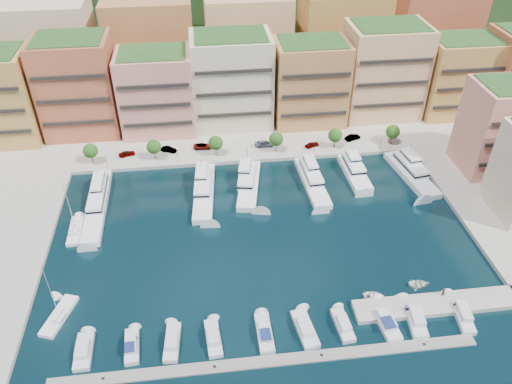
% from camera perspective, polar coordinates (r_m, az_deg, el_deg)
% --- Properties ---
extents(ground, '(400.00, 400.00, 0.00)m').
position_cam_1_polar(ground, '(107.78, 0.78, -5.49)').
color(ground, black).
rests_on(ground, ground).
extents(north_quay, '(220.00, 64.00, 2.00)m').
position_cam_1_polar(north_quay, '(158.89, -2.22, 9.64)').
color(north_quay, '#9E998E').
rests_on(north_quay, ground).
extents(hillside, '(240.00, 40.00, 58.00)m').
position_cam_1_polar(hillside, '(202.67, -3.49, 15.79)').
color(hillside, '#203716').
rests_on(hillside, ground).
extents(south_pontoon, '(72.00, 2.20, 0.35)m').
position_cam_1_polar(south_pontoon, '(87.89, 1.45, -18.84)').
color(south_pontoon, gray).
rests_on(south_pontoon, ground).
extents(finger_pier, '(32.00, 5.00, 2.00)m').
position_cam_1_polar(finger_pier, '(100.96, 20.08, -12.13)').
color(finger_pier, '#9E998E').
rests_on(finger_pier, ground).
extents(apartment_1, '(20.00, 16.50, 26.80)m').
position_cam_1_polar(apartment_1, '(147.01, -19.67, 11.34)').
color(apartment_1, '#B15F3B').
rests_on(apartment_1, north_quay).
extents(apartment_2, '(20.00, 15.50, 22.80)m').
position_cam_1_polar(apartment_2, '(142.79, -11.29, 11.16)').
color(apartment_2, '#E69180').
rests_on(apartment_2, north_quay).
extents(apartment_3, '(22.00, 16.50, 25.80)m').
position_cam_1_polar(apartment_3, '(143.77, -2.79, 12.67)').
color(apartment_3, beige).
rests_on(apartment_3, north_quay).
extents(apartment_4, '(20.00, 15.50, 23.80)m').
position_cam_1_polar(apartment_4, '(145.44, 6.16, 12.37)').
color(apartment_4, tan).
rests_on(apartment_4, north_quay).
extents(apartment_5, '(22.00, 16.50, 26.80)m').
position_cam_1_polar(apartment_5, '(152.80, 14.35, 13.30)').
color(apartment_5, '#EAB27C').
rests_on(apartment_5, north_quay).
extents(apartment_6, '(20.00, 15.50, 22.80)m').
position_cam_1_polar(apartment_6, '(160.89, 22.01, 12.18)').
color(apartment_6, '#C98C49').
rests_on(apartment_6, north_quay).
extents(apartment_east_a, '(18.00, 14.50, 22.80)m').
position_cam_1_polar(apartment_east_a, '(136.95, 26.45, 6.69)').
color(apartment_east_a, '#E69180').
rests_on(apartment_east_a, east_quay).
extents(backblock_0, '(26.00, 18.00, 30.00)m').
position_cam_1_polar(backblock_0, '(168.85, -22.34, 14.60)').
color(backblock_0, beige).
rests_on(backblock_0, north_quay).
extents(backblock_1, '(26.00, 18.00, 30.00)m').
position_cam_1_polar(backblock_1, '(163.63, -11.85, 15.86)').
color(backblock_1, tan).
rests_on(backblock_1, north_quay).
extents(backblock_2, '(26.00, 18.00, 30.00)m').
position_cam_1_polar(backblock_2, '(163.83, -0.93, 16.64)').
color(backblock_2, '#EAB27C').
rests_on(backblock_2, north_quay).
extents(backblock_3, '(26.00, 18.00, 30.00)m').
position_cam_1_polar(backblock_3, '(169.43, 9.67, 16.84)').
color(backblock_3, '#C98C49').
rests_on(backblock_3, north_quay).
extents(backblock_4, '(26.00, 18.00, 30.00)m').
position_cam_1_polar(backblock_4, '(179.92, 19.30, 16.55)').
color(backblock_4, '#B15F3B').
rests_on(backblock_4, north_quay).
extents(tree_0, '(3.80, 3.80, 5.65)m').
position_cam_1_polar(tree_0, '(134.43, -18.40, 4.49)').
color(tree_0, '#473323').
rests_on(tree_0, north_quay).
extents(tree_1, '(3.80, 3.80, 5.65)m').
position_cam_1_polar(tree_1, '(131.92, -11.60, 5.08)').
color(tree_1, '#473323').
rests_on(tree_1, north_quay).
extents(tree_2, '(3.80, 3.80, 5.65)m').
position_cam_1_polar(tree_2, '(131.32, -4.63, 5.61)').
color(tree_2, '#473323').
rests_on(tree_2, north_quay).
extents(tree_3, '(3.80, 3.80, 5.65)m').
position_cam_1_polar(tree_3, '(132.67, 2.32, 6.06)').
color(tree_3, '#473323').
rests_on(tree_3, north_quay).
extents(tree_4, '(3.80, 3.80, 5.65)m').
position_cam_1_polar(tree_4, '(135.90, 9.04, 6.41)').
color(tree_4, '#473323').
rests_on(tree_4, north_quay).
extents(tree_5, '(3.80, 3.80, 5.65)m').
position_cam_1_polar(tree_5, '(140.88, 15.38, 6.66)').
color(tree_5, '#473323').
rests_on(tree_5, north_quay).
extents(lamppost_0, '(0.30, 0.30, 4.20)m').
position_cam_1_polar(lamppost_0, '(132.18, -16.77, 3.78)').
color(lamppost_0, black).
rests_on(lamppost_0, north_quay).
extents(lamppost_1, '(0.30, 0.30, 4.20)m').
position_cam_1_polar(lamppost_1, '(129.99, -8.96, 4.42)').
color(lamppost_1, black).
rests_on(lamppost_1, north_quay).
extents(lamppost_2, '(0.30, 0.30, 4.20)m').
position_cam_1_polar(lamppost_2, '(130.28, -1.03, 4.99)').
color(lamppost_2, black).
rests_on(lamppost_2, north_quay).
extents(lamppost_3, '(0.30, 0.30, 4.20)m').
position_cam_1_polar(lamppost_3, '(133.03, 6.74, 5.45)').
color(lamppost_3, black).
rests_on(lamppost_3, north_quay).
extents(lamppost_4, '(0.30, 0.30, 4.20)m').
position_cam_1_polar(lamppost_4, '(138.08, 14.08, 5.79)').
color(lamppost_4, black).
rests_on(lamppost_4, north_quay).
extents(yacht_0, '(4.56, 27.08, 7.30)m').
position_cam_1_polar(yacht_0, '(121.96, -17.66, -0.99)').
color(yacht_0, white).
rests_on(yacht_0, ground).
extents(yacht_2, '(6.25, 22.91, 7.30)m').
position_cam_1_polar(yacht_2, '(120.86, -5.97, 0.42)').
color(yacht_2, white).
rests_on(yacht_2, ground).
extents(yacht_3, '(7.95, 20.04, 7.30)m').
position_cam_1_polar(yacht_3, '(122.43, -0.86, 1.18)').
color(yacht_3, white).
rests_on(yacht_3, ground).
extents(yacht_4, '(5.36, 21.08, 7.30)m').
position_cam_1_polar(yacht_4, '(124.25, 6.37, 1.46)').
color(yacht_4, white).
rests_on(yacht_4, ground).
extents(yacht_5, '(5.01, 15.92, 7.30)m').
position_cam_1_polar(yacht_5, '(128.94, 11.15, 2.45)').
color(yacht_5, white).
rests_on(yacht_5, ground).
extents(yacht_6, '(7.98, 20.86, 7.30)m').
position_cam_1_polar(yacht_6, '(132.13, 17.23, 2.30)').
color(yacht_6, white).
rests_on(yacht_6, ground).
extents(cruiser_0, '(2.94, 7.46, 2.55)m').
position_cam_1_polar(cruiser_0, '(93.03, -19.09, -16.84)').
color(cruiser_0, silver).
rests_on(cruiser_0, ground).
extents(cruiser_1, '(2.84, 7.23, 2.66)m').
position_cam_1_polar(cruiser_1, '(91.38, -14.01, -16.77)').
color(cruiser_1, silver).
rests_on(cruiser_1, ground).
extents(cruiser_2, '(3.09, 7.98, 2.55)m').
position_cam_1_polar(cruiser_2, '(90.56, -9.55, -16.61)').
color(cruiser_2, silver).
rests_on(cruiser_2, ground).
extents(cruiser_3, '(2.99, 7.83, 2.55)m').
position_cam_1_polar(cruiser_3, '(90.22, -4.89, -16.33)').
color(cruiser_3, silver).
rests_on(cruiser_3, ground).
extents(cruiser_4, '(2.69, 8.30, 2.66)m').
position_cam_1_polar(cruiser_4, '(90.55, 0.98, -15.84)').
color(cruiser_4, silver).
rests_on(cruiser_4, ground).
extents(cruiser_5, '(3.93, 8.59, 2.55)m').
position_cam_1_polar(cruiser_5, '(91.51, 5.64, -15.33)').
color(cruiser_5, silver).
rests_on(cruiser_5, ground).
extents(cruiser_6, '(2.94, 7.45, 2.55)m').
position_cam_1_polar(cruiser_6, '(92.91, 9.91, -14.77)').
color(cruiser_6, silver).
rests_on(cruiser_6, ground).
extents(cruiser_7, '(3.69, 9.24, 2.66)m').
position_cam_1_polar(cruiser_7, '(95.02, 14.56, -14.09)').
color(cruiser_7, silver).
rests_on(cruiser_7, ground).
extents(cruiser_8, '(3.83, 9.18, 2.55)m').
position_cam_1_polar(cruiser_8, '(96.96, 17.73, -13.56)').
color(cruiser_8, silver).
rests_on(cruiser_8, ground).
extents(cruiser_9, '(3.57, 9.40, 2.55)m').
position_cam_1_polar(cruiser_9, '(100.52, 22.45, -12.70)').
color(cruiser_9, silver).
rests_on(cruiser_9, ground).
extents(sailboat_2, '(2.95, 9.42, 13.20)m').
position_cam_1_polar(sailboat_2, '(116.25, -19.93, -4.26)').
color(sailboat_2, white).
rests_on(sailboat_2, ground).
extents(sailboat_0, '(5.79, 9.86, 13.20)m').
position_cam_1_polar(sailboat_0, '(99.74, -21.57, -13.10)').
color(sailboat_0, white).
rests_on(sailboat_0, ground).
extents(tender_0, '(3.60, 2.63, 0.73)m').
position_cam_1_polar(tender_0, '(98.87, 13.17, -11.38)').
color(tender_0, white).
rests_on(tender_0, ground).
extents(tender_2, '(4.22, 3.06, 0.86)m').
position_cam_1_polar(tender_2, '(103.11, 18.14, -9.96)').
color(tender_2, silver).
rests_on(tender_2, ground).
extents(tender_1, '(1.74, 1.56, 0.82)m').
position_cam_1_polar(tender_1, '(99.94, 16.00, -11.30)').
color(tender_1, beige).
rests_on(tender_1, ground).
extents(car_0, '(4.54, 2.83, 1.44)m').
position_cam_1_polar(car_0, '(136.51, -14.55, 4.28)').
color(car_0, gray).
rests_on(car_0, north_quay).
extents(car_1, '(4.47, 3.01, 1.39)m').
position_cam_1_polar(car_1, '(135.90, -9.94, 4.80)').
color(car_1, gray).
rests_on(car_1, north_quay).
extents(car_2, '(5.15, 2.52, 1.41)m').
position_cam_1_polar(car_2, '(136.13, -6.09, 5.24)').
color(car_2, gray).
rests_on(car_2, north_quay).
extents(car_3, '(5.24, 2.21, 1.51)m').
position_cam_1_polar(car_3, '(136.33, 0.95, 5.54)').
color(car_3, gray).
rests_on(car_3, north_quay).
extents(car_4, '(4.27, 2.93, 1.35)m').
position_cam_1_polar(car_4, '(136.94, 6.41, 5.41)').
color(car_4, gray).
rests_on(car_4, north_quay).
extents(car_5, '(4.80, 3.15, 1.50)m').
position_cam_1_polar(car_5, '(141.80, 10.98, 6.15)').
color(car_5, gray).
rests_on(car_5, north_quay).
extents(person_0, '(0.51, 0.64, 1.53)m').
position_cam_1_polar(person_0, '(96.44, 16.78, -12.55)').
color(person_0, navy).
rests_on(person_0, finger_pier).
extents(person_1, '(0.94, 0.75, 1.89)m').
position_cam_1_polar(person_1, '(101.05, 20.58, -10.60)').
color(person_1, '#4D3C2E').
rests_on(person_1, finger_pier).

